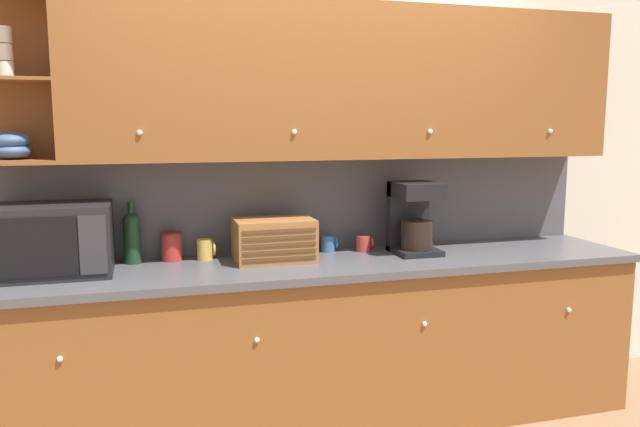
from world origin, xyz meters
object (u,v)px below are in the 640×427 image
object	(u,v)px
coffee_maker	(413,217)
mug	(328,244)
mug_patterned_third	(364,244)
wine_bottle	(132,235)
storage_canister	(172,246)
mug_blue_second	(206,249)
microwave	(52,240)
bread_box	(274,240)

from	to	relation	value
coffee_maker	mug	bearing A→B (deg)	160.63
mug	mug_patterned_third	size ratio (longest dim) A/B	0.97
wine_bottle	coffee_maker	xyz separation A→B (m)	(1.50, -0.15, 0.06)
storage_canister	mug	distance (m)	0.86
mug_blue_second	storage_canister	bearing A→B (deg)	169.44
mug	coffee_maker	xyz separation A→B (m)	(0.45, -0.16, 0.16)
microwave	wine_bottle	size ratio (longest dim) A/B	1.68
mug_blue_second	bread_box	distance (m)	0.37
bread_box	microwave	bearing A→B (deg)	-179.01
bread_box	coffee_maker	size ratio (longest dim) A/B	1.04
wine_bottle	mug	world-z (taller)	wine_bottle
microwave	bread_box	xyz separation A→B (m)	(1.08, 0.02, -0.06)
microwave	mug_blue_second	bearing A→B (deg)	10.77
bread_box	coffee_maker	bearing A→B (deg)	-0.89
mug_blue_second	mug	distance (m)	0.69
storage_canister	mug	size ratio (longest dim) A/B	1.65
microwave	coffee_maker	world-z (taller)	coffee_maker
microwave	coffee_maker	size ratio (longest dim) A/B	1.37
wine_bottle	coffee_maker	size ratio (longest dim) A/B	0.82
mug_patterned_third	microwave	bearing A→B (deg)	-175.81
mug	microwave	bearing A→B (deg)	-173.44
wine_bottle	mug_blue_second	size ratio (longest dim) A/B	2.95
microwave	mug	xyz separation A→B (m)	(1.42, 0.16, -0.12)
mug_blue_second	coffee_maker	bearing A→B (deg)	-6.68
wine_bottle	mug_blue_second	bearing A→B (deg)	-3.25
microwave	wine_bottle	distance (m)	0.40
mug_blue_second	coffee_maker	xyz separation A→B (m)	(1.13, -0.13, 0.15)
wine_bottle	bread_box	xyz separation A→B (m)	(0.71, -0.14, -0.04)
mug	mug_patterned_third	bearing A→B (deg)	-12.88
wine_bottle	storage_canister	xyz separation A→B (m)	(0.20, 0.01, -0.07)
storage_canister	coffee_maker	distance (m)	1.32
coffee_maker	bread_box	bearing A→B (deg)	179.11
mug_patterned_third	bread_box	bearing A→B (deg)	-169.53
mug_blue_second	mug	world-z (taller)	mug_blue_second
mug_blue_second	coffee_maker	world-z (taller)	coffee_maker
coffee_maker	mug_blue_second	bearing A→B (deg)	173.32
mug_patterned_third	coffee_maker	bearing A→B (deg)	-24.15
storage_canister	mug_patterned_third	bearing A→B (deg)	-2.87
microwave	mug	bearing A→B (deg)	6.56
mug_blue_second	bread_box	size ratio (longest dim) A/B	0.27
bread_box	mug	size ratio (longest dim) A/B	4.51
mug_patterned_third	coffee_maker	distance (m)	0.32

